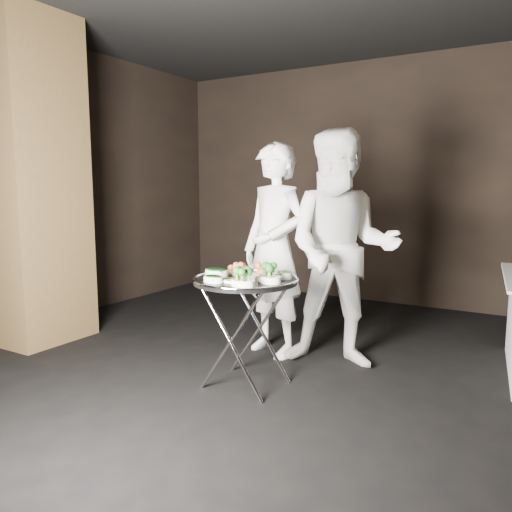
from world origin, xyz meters
The scene contains 17 objects.
floor centered at (0.00, 0.00, -0.03)m, with size 6.00×7.00×0.05m, color black.
wall_back centered at (0.00, 3.52, 1.50)m, with size 6.00×0.05×3.00m, color black.
column_left centered at (-2.58, 0.30, 1.50)m, with size 0.80×0.80×3.00m, color brown.
tray_stand centered at (-0.21, 0.31, 0.44)m, with size 0.54×0.45×0.79m.
serving_tray centered at (-0.21, 0.31, 0.79)m, with size 0.77×0.77×0.04m.
potato_plate_a centered at (-0.37, 0.48, 0.84)m, with size 0.21×0.21×0.08m.
potato_plate_b centered at (-0.15, 0.51, 0.84)m, with size 0.21×0.21×0.08m.
greens_bowl centered at (0.03, 0.45, 0.84)m, with size 0.12×0.12×0.07m.
asparagus_plate_a centered at (-0.21, 0.31, 0.82)m, with size 0.19×0.16×0.03m.
asparagus_plate_b centered at (-0.24, 0.15, 0.82)m, with size 0.21×0.17×0.04m.
spinach_bowl_a centered at (-0.43, 0.27, 0.84)m, with size 0.20×0.14×0.08m.
spinach_bowl_b centered at (-0.33, 0.08, 0.83)m, with size 0.17×0.12×0.06m.
broccoli_bowl_a centered at (0.02, 0.27, 0.84)m, with size 0.22×0.18×0.08m.
broccoli_bowl_b centered at (-0.08, 0.07, 0.84)m, with size 0.20×0.15×0.07m.
serving_utensils centered at (-0.19, 0.38, 0.85)m, with size 0.58×0.43×0.01m.
waiter_left centered at (-0.38, 1.07, 0.92)m, with size 0.67×0.44×1.84m, color white.
waiter_right centered at (0.23, 1.08, 0.96)m, with size 0.93×0.73×1.92m, color white.
Camera 1 is at (1.65, -2.69, 1.46)m, focal length 35.00 mm.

